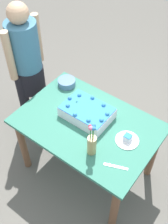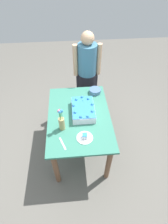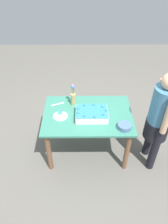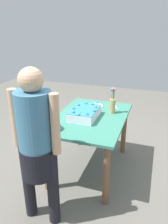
% 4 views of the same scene
% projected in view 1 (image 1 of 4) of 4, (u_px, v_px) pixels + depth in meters
% --- Properties ---
extents(ground_plane, '(8.00, 8.00, 0.00)m').
position_uv_depth(ground_plane, '(87.00, 168.00, 2.98)').
color(ground_plane, '#625E57').
extents(dining_table, '(1.22, 0.83, 0.74)m').
position_uv_depth(dining_table, '(88.00, 133.00, 2.53)').
color(dining_table, '#357965').
rests_on(dining_table, ground_plane).
extents(sheet_cake, '(0.43, 0.30, 0.13)m').
position_uv_depth(sheet_cake, '(87.00, 112.00, 2.44)').
color(sheet_cake, white).
rests_on(sheet_cake, dining_table).
extents(serving_plate_with_slice, '(0.20, 0.20, 0.07)m').
position_uv_depth(serving_plate_with_slice, '(127.00, 139.00, 2.29)').
color(serving_plate_with_slice, white).
rests_on(serving_plate_with_slice, dining_table).
extents(cake_knife, '(0.18, 0.09, 0.00)m').
position_uv_depth(cake_knife, '(116.00, 166.00, 2.13)').
color(cake_knife, silver).
rests_on(cake_knife, dining_table).
extents(flower_vase, '(0.07, 0.07, 0.33)m').
position_uv_depth(flower_vase, '(92.00, 142.00, 2.13)').
color(flower_vase, tan).
rests_on(flower_vase, dining_table).
extents(fruit_bowl, '(0.17, 0.17, 0.06)m').
position_uv_depth(fruit_bowl, '(67.00, 82.00, 2.74)').
color(fruit_bowl, '#4B6B91').
rests_on(fruit_bowl, dining_table).
extents(person_standing, '(0.31, 0.45, 1.49)m').
position_uv_depth(person_standing, '(27.00, 63.00, 2.82)').
color(person_standing, black).
rests_on(person_standing, ground_plane).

